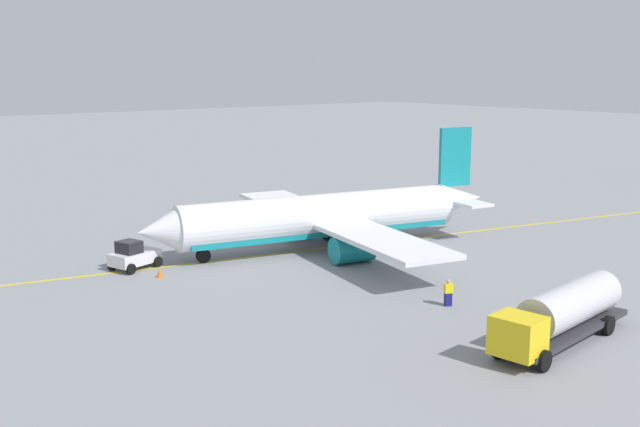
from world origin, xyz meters
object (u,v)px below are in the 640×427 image
at_px(airplane, 326,218).
at_px(fuel_tanker, 562,313).
at_px(safety_cone_nose, 160,273).
at_px(pushback_tug, 134,256).
at_px(refueling_worker, 448,293).

relative_size(airplane, fuel_tanker, 2.70).
bearing_deg(safety_cone_nose, fuel_tanker, 112.60).
relative_size(fuel_tanker, pushback_tug, 2.89).
distance_m(fuel_tanker, pushback_tug, 31.16).
distance_m(fuel_tanker, safety_cone_nose, 27.97).
bearing_deg(safety_cone_nose, refueling_worker, 122.37).
height_order(airplane, refueling_worker, airplane).
relative_size(fuel_tanker, refueling_worker, 6.78).
height_order(pushback_tug, refueling_worker, pushback_tug).
xyz_separation_m(refueling_worker, safety_cone_nose, (11.06, -17.44, -0.54)).
xyz_separation_m(airplane, safety_cone_nose, (14.83, -0.59, -2.33)).
distance_m(refueling_worker, safety_cone_nose, 20.65).
height_order(pushback_tug, safety_cone_nose, pushback_tug).
bearing_deg(safety_cone_nose, pushback_tug, -82.75).
relative_size(airplane, pushback_tug, 7.81).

